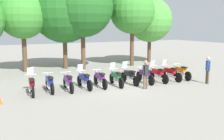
% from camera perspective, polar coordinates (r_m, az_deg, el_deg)
% --- Properties ---
extents(ground_plane, '(80.00, 80.00, 0.00)m').
position_cam_1_polar(ground_plane, '(16.59, 0.81, -3.32)').
color(ground_plane, gray).
extents(motorcycle_0, '(0.66, 2.19, 1.37)m').
position_cam_1_polar(motorcycle_0, '(15.10, -16.74, -3.00)').
color(motorcycle_0, black).
rests_on(motorcycle_0, ground_plane).
extents(motorcycle_1, '(0.62, 2.19, 0.99)m').
position_cam_1_polar(motorcycle_1, '(15.44, -13.19, -2.63)').
color(motorcycle_1, black).
rests_on(motorcycle_1, ground_plane).
extents(motorcycle_2, '(0.62, 2.19, 0.99)m').
position_cam_1_polar(motorcycle_2, '(15.47, -9.36, -2.48)').
color(motorcycle_2, black).
rests_on(motorcycle_2, ground_plane).
extents(motorcycle_3, '(0.62, 2.19, 1.37)m').
position_cam_1_polar(motorcycle_3, '(15.84, -5.97, -2.07)').
color(motorcycle_3, black).
rests_on(motorcycle_3, ground_plane).
extents(motorcycle_4, '(0.62, 2.19, 0.99)m').
position_cam_1_polar(motorcycle_4, '(16.18, -2.58, -1.84)').
color(motorcycle_4, black).
rests_on(motorcycle_4, ground_plane).
extents(motorcycle_5, '(0.66, 2.19, 1.37)m').
position_cam_1_polar(motorcycle_5, '(16.46, 0.87, -1.58)').
color(motorcycle_5, black).
rests_on(motorcycle_5, ground_plane).
extents(motorcycle_6, '(0.62, 2.19, 1.37)m').
position_cam_1_polar(motorcycle_6, '(17.01, 3.71, -1.24)').
color(motorcycle_6, black).
rests_on(motorcycle_6, ground_plane).
extents(motorcycle_7, '(0.62, 2.19, 0.99)m').
position_cam_1_polar(motorcycle_7, '(17.34, 6.99, -1.13)').
color(motorcycle_7, black).
rests_on(motorcycle_7, ground_plane).
extents(motorcycle_8, '(0.62, 2.19, 1.37)m').
position_cam_1_polar(motorcycle_8, '(17.89, 9.70, -0.82)').
color(motorcycle_8, black).
rests_on(motorcycle_8, ground_plane).
extents(motorcycle_9, '(0.62, 2.19, 1.37)m').
position_cam_1_polar(motorcycle_9, '(18.49, 12.23, -0.57)').
color(motorcycle_9, black).
rests_on(motorcycle_9, ground_plane).
extents(motorcycle_10, '(0.62, 2.19, 0.99)m').
position_cam_1_polar(motorcycle_10, '(19.19, 14.41, -0.34)').
color(motorcycle_10, black).
rests_on(motorcycle_10, ground_plane).
extents(person_0, '(0.26, 0.41, 1.73)m').
position_cam_1_polar(person_0, '(17.98, 19.75, 0.43)').
color(person_0, brown).
rests_on(person_0, ground_plane).
extents(person_1, '(0.40, 0.23, 1.67)m').
position_cam_1_polar(person_1, '(15.64, 7.18, -0.54)').
color(person_1, brown).
rests_on(person_1, ground_plane).
extents(tree_1, '(3.74, 3.74, 6.36)m').
position_cam_1_polar(tree_1, '(22.32, -18.52, 11.03)').
color(tree_1, brown).
rests_on(tree_1, ground_plane).
extents(tree_2, '(5.49, 5.49, 7.69)m').
position_cam_1_polar(tree_2, '(23.24, -10.19, 12.44)').
color(tree_2, brown).
rests_on(tree_2, ground_plane).
extents(tree_3, '(5.09, 5.09, 7.76)m').
position_cam_1_polar(tree_3, '(22.72, -6.32, 13.29)').
color(tree_3, brown).
rests_on(tree_3, ground_plane).
extents(tree_4, '(4.09, 4.09, 6.99)m').
position_cam_1_polar(tree_4, '(24.68, 4.36, 12.35)').
color(tree_4, brown).
rests_on(tree_4, ground_plane).
extents(tree_5, '(4.40, 4.40, 6.43)m').
position_cam_1_polar(tree_5, '(27.23, 8.07, 10.52)').
color(tree_5, brown).
rests_on(tree_5, ground_plane).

